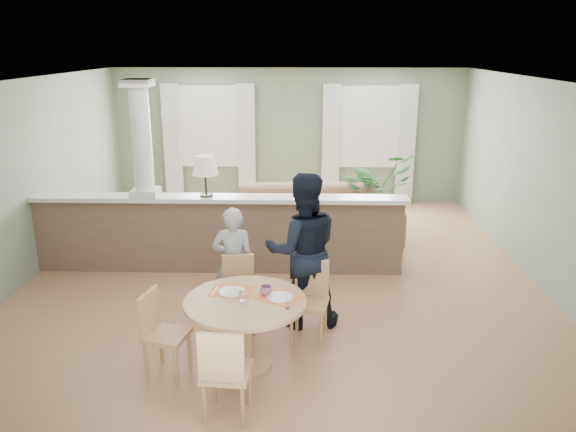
{
  "coord_description": "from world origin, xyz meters",
  "views": [
    {
      "loc": [
        0.29,
        -7.32,
        3.14
      ],
      "look_at": [
        0.12,
        -1.0,
        1.2
      ],
      "focal_mm": 35.0,
      "sensor_mm": 36.0,
      "label": 1
    }
  ],
  "objects_px": {
    "sofa": "(308,215)",
    "man_person": "(303,250)",
    "houseplant": "(375,193)",
    "dining_table": "(246,313)",
    "chair_far_man": "(310,296)",
    "child_person": "(234,263)",
    "chair_far_boy": "(239,289)",
    "chair_side": "(160,329)",
    "chair_near": "(225,370)"
  },
  "relations": [
    {
      "from": "sofa",
      "to": "man_person",
      "type": "xyz_separation_m",
      "value": [
        -0.09,
        -2.9,
        0.46
      ]
    },
    {
      "from": "houseplant",
      "to": "dining_table",
      "type": "bearing_deg",
      "value": -112.61
    },
    {
      "from": "dining_table",
      "to": "man_person",
      "type": "xyz_separation_m",
      "value": [
        0.55,
        0.95,
        0.32
      ]
    },
    {
      "from": "dining_table",
      "to": "chair_far_man",
      "type": "relative_size",
      "value": 1.37
    },
    {
      "from": "chair_far_man",
      "to": "houseplant",
      "type": "bearing_deg",
      "value": 82.76
    },
    {
      "from": "houseplant",
      "to": "dining_table",
      "type": "height_order",
      "value": "houseplant"
    },
    {
      "from": "sofa",
      "to": "child_person",
      "type": "height_order",
      "value": "child_person"
    },
    {
      "from": "chair_far_boy",
      "to": "dining_table",
      "type": "bearing_deg",
      "value": -87.44
    },
    {
      "from": "houseplant",
      "to": "chair_far_boy",
      "type": "relative_size",
      "value": 1.7
    },
    {
      "from": "houseplant",
      "to": "chair_far_man",
      "type": "height_order",
      "value": "houseplant"
    },
    {
      "from": "chair_far_boy",
      "to": "chair_far_man",
      "type": "xyz_separation_m",
      "value": [
        0.81,
        -0.23,
        0.03
      ]
    },
    {
      "from": "houseplant",
      "to": "chair_side",
      "type": "xyz_separation_m",
      "value": [
        -2.61,
        -4.41,
        -0.24
      ]
    },
    {
      "from": "chair_near",
      "to": "chair_side",
      "type": "xyz_separation_m",
      "value": [
        -0.73,
        0.74,
        -0.02
      ]
    },
    {
      "from": "chair_side",
      "to": "child_person",
      "type": "height_order",
      "value": "child_person"
    },
    {
      "from": "dining_table",
      "to": "chair_side",
      "type": "xyz_separation_m",
      "value": [
        -0.83,
        -0.14,
        -0.11
      ]
    },
    {
      "from": "houseplant",
      "to": "chair_near",
      "type": "bearing_deg",
      "value": -110.03
    },
    {
      "from": "houseplant",
      "to": "chair_far_boy",
      "type": "distance_m",
      "value": 3.94
    },
    {
      "from": "sofa",
      "to": "man_person",
      "type": "bearing_deg",
      "value": -95.39
    },
    {
      "from": "sofa",
      "to": "chair_near",
      "type": "bearing_deg",
      "value": -102.58
    },
    {
      "from": "houseplant",
      "to": "chair_far_boy",
      "type": "height_order",
      "value": "houseplant"
    },
    {
      "from": "chair_far_man",
      "to": "chair_near",
      "type": "distance_m",
      "value": 1.67
    },
    {
      "from": "dining_table",
      "to": "child_person",
      "type": "height_order",
      "value": "child_person"
    },
    {
      "from": "dining_table",
      "to": "chair_far_man",
      "type": "height_order",
      "value": "chair_far_man"
    },
    {
      "from": "dining_table",
      "to": "chair_near",
      "type": "relative_size",
      "value": 1.34
    },
    {
      "from": "sofa",
      "to": "houseplant",
      "type": "xyz_separation_m",
      "value": [
        1.14,
        0.41,
        0.27
      ]
    },
    {
      "from": "chair_far_man",
      "to": "chair_side",
      "type": "bearing_deg",
      "value": -142.57
    },
    {
      "from": "dining_table",
      "to": "chair_side",
      "type": "relative_size",
      "value": 1.41
    },
    {
      "from": "chair_far_man",
      "to": "child_person",
      "type": "bearing_deg",
      "value": 161.89
    },
    {
      "from": "chair_side",
      "to": "child_person",
      "type": "distance_m",
      "value": 1.38
    },
    {
      "from": "sofa",
      "to": "child_person",
      "type": "relative_size",
      "value": 2.21
    },
    {
      "from": "man_person",
      "to": "chair_far_man",
      "type": "bearing_deg",
      "value": 95.88
    },
    {
      "from": "dining_table",
      "to": "chair_far_boy",
      "type": "xyz_separation_m",
      "value": [
        -0.17,
        0.85,
        -0.12
      ]
    },
    {
      "from": "dining_table",
      "to": "chair_side",
      "type": "distance_m",
      "value": 0.85
    },
    {
      "from": "chair_far_boy",
      "to": "chair_side",
      "type": "relative_size",
      "value": 0.98
    },
    {
      "from": "sofa",
      "to": "dining_table",
      "type": "height_order",
      "value": "sofa"
    },
    {
      "from": "houseplant",
      "to": "man_person",
      "type": "bearing_deg",
      "value": -110.23
    },
    {
      "from": "chair_far_boy",
      "to": "child_person",
      "type": "xyz_separation_m",
      "value": [
        -0.09,
        0.25,
        0.22
      ]
    },
    {
      "from": "man_person",
      "to": "houseplant",
      "type": "bearing_deg",
      "value": -118.46
    },
    {
      "from": "chair_far_boy",
      "to": "chair_far_man",
      "type": "relative_size",
      "value": 0.95
    },
    {
      "from": "sofa",
      "to": "dining_table",
      "type": "bearing_deg",
      "value": -103.13
    },
    {
      "from": "chair_far_boy",
      "to": "chair_far_man",
      "type": "bearing_deg",
      "value": -24.76
    },
    {
      "from": "chair_far_man",
      "to": "dining_table",
      "type": "bearing_deg",
      "value": -125.92
    },
    {
      "from": "chair_side",
      "to": "sofa",
      "type": "bearing_deg",
      "value": -7.67
    },
    {
      "from": "chair_far_man",
      "to": "man_person",
      "type": "relative_size",
      "value": 0.49
    },
    {
      "from": "chair_near",
      "to": "chair_side",
      "type": "bearing_deg",
      "value": -40.29
    },
    {
      "from": "chair_near",
      "to": "child_person",
      "type": "height_order",
      "value": "child_person"
    },
    {
      "from": "chair_near",
      "to": "man_person",
      "type": "xyz_separation_m",
      "value": [
        0.65,
        1.83,
        0.4
      ]
    },
    {
      "from": "man_person",
      "to": "sofa",
      "type": "bearing_deg",
      "value": -99.92
    },
    {
      "from": "dining_table",
      "to": "child_person",
      "type": "bearing_deg",
      "value": 103.21
    },
    {
      "from": "houseplant",
      "to": "sofa",
      "type": "bearing_deg",
      "value": -160.08
    }
  ]
}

